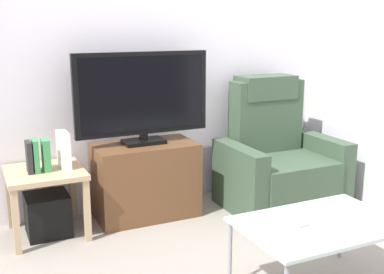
# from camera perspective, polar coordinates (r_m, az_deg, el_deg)

# --- Properties ---
(ground_plane) EXTENTS (6.40, 6.40, 0.00)m
(ground_plane) POSITION_cam_1_polar(r_m,az_deg,el_deg) (3.22, -1.74, -14.72)
(ground_plane) COLOR gray
(wall_back) EXTENTS (6.40, 0.06, 2.60)m
(wall_back) POSITION_cam_1_polar(r_m,az_deg,el_deg) (3.91, -8.60, 10.03)
(wall_back) COLOR silver
(wall_back) RESTS_ON ground
(tv_stand) EXTENTS (0.80, 0.45, 0.60)m
(tv_stand) POSITION_cam_1_polar(r_m,az_deg,el_deg) (3.86, -5.56, -5.10)
(tv_stand) COLOR brown
(tv_stand) RESTS_ON ground
(television) EXTENTS (1.07, 0.20, 0.71)m
(television) POSITION_cam_1_polar(r_m,az_deg,el_deg) (3.72, -5.89, 4.89)
(television) COLOR black
(television) RESTS_ON tv_stand
(recliner_armchair) EXTENTS (0.98, 0.78, 1.08)m
(recliner_armchair) POSITION_cam_1_polar(r_m,az_deg,el_deg) (4.16, 10.15, -2.81)
(recliner_armchair) COLOR #384C38
(recliner_armchair) RESTS_ON ground
(side_table) EXTENTS (0.54, 0.54, 0.49)m
(side_table) POSITION_cam_1_polar(r_m,az_deg,el_deg) (3.62, -17.06, -4.99)
(side_table) COLOR tan
(side_table) RESTS_ON ground
(subwoofer_box) EXTENTS (0.30, 0.30, 0.30)m
(subwoofer_box) POSITION_cam_1_polar(r_m,az_deg,el_deg) (3.71, -16.79, -8.82)
(subwoofer_box) COLOR black
(subwoofer_box) RESTS_ON ground
(book_leftmost) EXTENTS (0.03, 0.13, 0.22)m
(book_leftmost) POSITION_cam_1_polar(r_m,az_deg,el_deg) (3.54, -18.82, -2.29)
(book_leftmost) COLOR #262626
(book_leftmost) RESTS_ON side_table
(book_middle) EXTENTS (0.04, 0.13, 0.23)m
(book_middle) POSITION_cam_1_polar(r_m,az_deg,el_deg) (3.54, -18.12, -2.14)
(book_middle) COLOR #388C4C
(book_middle) RESTS_ON side_table
(book_rightmost) EXTENTS (0.05, 0.12, 0.23)m
(book_rightmost) POSITION_cam_1_polar(r_m,az_deg,el_deg) (3.55, -16.99, -2.07)
(book_rightmost) COLOR #388C4C
(book_rightmost) RESTS_ON side_table
(game_console) EXTENTS (0.07, 0.20, 0.26)m
(game_console) POSITION_cam_1_polar(r_m,az_deg,el_deg) (3.59, -15.03, -1.47)
(game_console) COLOR white
(game_console) RESTS_ON side_table
(coffee_table) EXTENTS (0.90, 0.60, 0.43)m
(coffee_table) POSITION_cam_1_polar(r_m,az_deg,el_deg) (2.82, 14.96, -10.31)
(coffee_table) COLOR #B2C6C1
(coffee_table) RESTS_ON ground
(cell_phone) EXTENTS (0.09, 0.16, 0.01)m
(cell_phone) POSITION_cam_1_polar(r_m,az_deg,el_deg) (2.77, 12.10, -9.85)
(cell_phone) COLOR #B7B7BC
(cell_phone) RESTS_ON coffee_table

